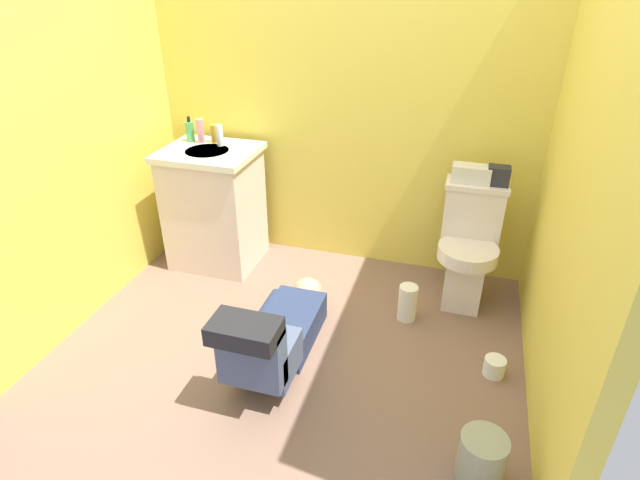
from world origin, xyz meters
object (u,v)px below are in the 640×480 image
at_px(faucet, 218,136).
at_px(soap_dispenser, 190,131).
at_px(person_plumber, 276,333).
at_px(paper_towel_roll, 407,303).
at_px(tissue_box, 471,174).
at_px(toilet_paper_roll, 494,367).
at_px(trash_can, 481,458).
at_px(vanity_cabinet, 215,206).
at_px(toilet, 468,247).
at_px(bottle_clear, 220,135).
at_px(toiletry_bag, 498,176).
at_px(bottle_pink, 200,131).
at_px(bottle_amber, 215,133).

height_order(faucet, soap_dispenser, soap_dispenser).
height_order(person_plumber, paper_towel_roll, person_plumber).
bearing_deg(tissue_box, paper_towel_roll, -121.88).
bearing_deg(toilet_paper_roll, tissue_box, 108.16).
height_order(trash_can, toilet_paper_roll, trash_can).
relative_size(vanity_cabinet, faucet, 8.20).
xyz_separation_m(toilet, bottle_clear, (-1.64, 0.08, 0.52)).
bearing_deg(tissue_box, toilet, -63.57).
xyz_separation_m(toiletry_bag, paper_towel_roll, (-0.40, -0.41, -0.69)).
height_order(vanity_cabinet, toilet_paper_roll, vanity_cabinet).
bearing_deg(paper_towel_roll, faucet, 162.07).
bearing_deg(person_plumber, bottle_pink, 131.86).
relative_size(person_plumber, toilet_paper_roll, 9.68).
xyz_separation_m(toilet, person_plumber, (-0.91, -0.88, -0.19)).
xyz_separation_m(soap_dispenser, paper_towel_roll, (1.57, -0.43, -0.77)).
distance_m(person_plumber, toilet_paper_roll, 1.14).
distance_m(toilet, vanity_cabinet, 1.68).
bearing_deg(bottle_amber, toilet, -4.56).
xyz_separation_m(vanity_cabinet, person_plumber, (0.77, -0.86, -0.24)).
xyz_separation_m(tissue_box, trash_can, (0.19, -1.40, -0.69)).
relative_size(toiletry_bag, soap_dispenser, 0.75).
height_order(faucet, toiletry_bag, faucet).
height_order(toilet, tissue_box, tissue_box).
xyz_separation_m(faucet, bottle_amber, (-0.02, 0.01, 0.01)).
bearing_deg(trash_can, bottle_amber, 142.02).
distance_m(faucet, tissue_box, 1.64).
relative_size(person_plumber, bottle_pink, 6.74).
bearing_deg(trash_can, faucet, 141.84).
distance_m(toilet, faucet, 1.76).
bearing_deg(faucet, trash_can, -38.16).
xyz_separation_m(person_plumber, toiletry_bag, (1.02, 0.97, 0.63)).
bearing_deg(bottle_clear, toiletry_bag, 0.40).
xyz_separation_m(person_plumber, paper_towel_roll, (0.61, 0.56, -0.06)).
distance_m(toiletry_bag, toilet_paper_roll, 1.07).
bearing_deg(toilet, bottle_amber, 175.44).
bearing_deg(trash_can, person_plumber, 157.95).
bearing_deg(paper_towel_roll, toiletry_bag, 45.35).
bearing_deg(toilet, faucet, 175.67).
distance_m(toilet, bottle_amber, 1.78).
relative_size(vanity_cabinet, tissue_box, 3.73).
height_order(person_plumber, tissue_box, tissue_box).
bearing_deg(paper_towel_roll, trash_can, -65.83).
height_order(soap_dispenser, bottle_amber, soap_dispenser).
xyz_separation_m(faucet, toiletry_bag, (1.78, -0.04, -0.06)).
bearing_deg(bottle_clear, faucet, 130.67).
distance_m(bottle_pink, trash_can, 2.51).
relative_size(vanity_cabinet, trash_can, 3.69).
relative_size(bottle_amber, toilet_paper_roll, 1.09).
relative_size(bottle_clear, paper_towel_roll, 0.61).
bearing_deg(toilet_paper_roll, trash_can, -95.34).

